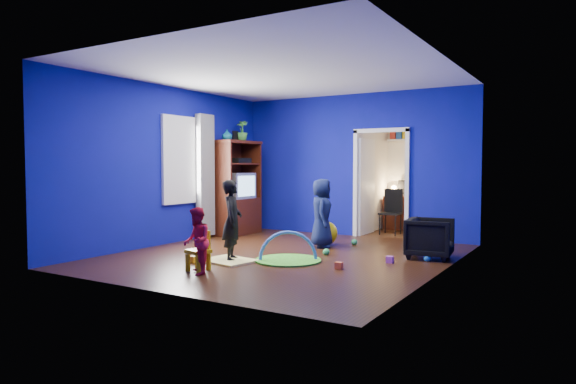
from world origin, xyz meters
The scene contains 34 objects.
floor centered at (0.00, 0.00, 0.00)m, with size 5.00×5.50×0.01m, color black.
ceiling centered at (0.00, 0.00, 2.90)m, with size 5.00×5.50×0.01m, color white.
wall_back centered at (0.00, 2.75, 1.45)m, with size 5.00×0.02×2.90m, color navy.
wall_front centered at (0.00, -2.75, 1.45)m, with size 5.00×0.02×2.90m, color navy.
wall_left centered at (-2.50, 0.00, 1.45)m, with size 0.02×5.50×2.90m, color navy.
wall_right centered at (2.50, 0.00, 1.45)m, with size 0.02×5.50×2.90m, color navy.
alcove centered at (0.60, 3.62, 1.25)m, with size 1.00×1.75×2.50m, color silver, non-canonical shape.
armchair centered at (2.07, 0.99, 0.32)m, with size 0.68×0.69×0.63m, color black.
child_black centered at (-0.45, -0.76, 0.61)m, with size 0.45×0.29×1.23m, color black.
child_navy centered at (0.13, 1.08, 0.61)m, with size 0.59×0.39×1.21m, color #10123C.
toddler_red centered at (-0.25, -1.80, 0.45)m, with size 0.44×0.34×0.90m, color red.
vase centered at (-2.21, 1.40, 2.07)m, with size 0.21×0.21×0.22m, color #0D626F.
potted_plant centered at (-2.21, 1.92, 2.18)m, with size 0.25×0.25×0.44m, color #3B8A32.
tv_armoire centered at (-2.21, 1.70, 0.98)m, with size 0.58×1.14×1.96m, color #40170A.
crt_tv centered at (-2.17, 1.70, 1.02)m, with size 0.46×0.70×0.54m, color silver.
yellow_blanket centered at (-0.45, -0.86, 0.01)m, with size 0.75×0.60×0.03m, color #F2E07A.
hopper_ball centered at (0.08, 1.33, 0.22)m, with size 0.44×0.44×0.44m, color yellow.
kid_chair centered at (-0.40, -1.60, 0.25)m, with size 0.28×0.28×0.50m, color yellow.
play_mat centered at (0.30, -0.36, 0.01)m, with size 1.01×1.01×0.03m, color green.
toy_arch centered at (0.30, -0.36, 0.02)m, with size 0.90×0.90×0.05m, color #3F8CD8.
window_left centered at (-2.48, 0.35, 1.55)m, with size 0.03×0.95×1.55m, color white.
curtain centered at (-2.37, 0.90, 1.25)m, with size 0.14×0.42×2.40m, color slate.
doorway centered at (0.60, 2.75, 1.05)m, with size 1.16×0.10×2.10m, color white.
study_desk centered at (0.60, 4.26, 0.38)m, with size 0.88×0.44×0.75m, color #3D140A.
desk_monitor centered at (0.60, 4.38, 0.95)m, with size 0.40×0.05×0.32m, color black.
desk_lamp centered at (0.32, 4.32, 0.93)m, with size 0.14×0.14×0.14m, color #FFD88C.
folding_chair centered at (0.60, 3.30, 0.46)m, with size 0.40×0.40×0.92m, color black.
book_shelf centered at (0.60, 4.37, 2.02)m, with size 0.88×0.24×0.04m, color white.
toy_0 centered at (1.22, -0.52, 0.05)m, with size 0.10×0.08×0.10m, color orange.
toy_1 centered at (2.12, 0.70, 0.06)m, with size 0.11×0.11×0.11m, color #2691DC.
toy_2 centered at (-0.85, -1.20, 0.05)m, with size 0.10×0.08×0.10m, color #F59D0C.
toy_3 centered at (0.56, 0.40, 0.06)m, with size 0.11×0.11×0.11m, color green.
toy_4 centered at (1.67, 0.30, 0.05)m, with size 0.10×0.08×0.10m, color #C248BA.
toy_5 centered at (0.52, 1.62, 0.06)m, with size 0.11×0.11×0.11m, color #31AE5B.
Camera 1 is at (4.26, -6.96, 1.45)m, focal length 32.00 mm.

